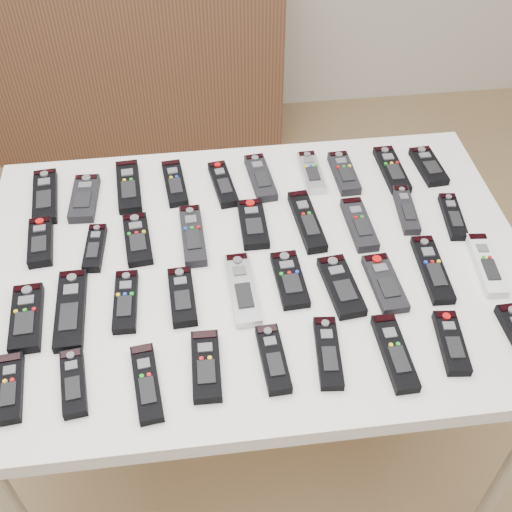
{
  "coord_description": "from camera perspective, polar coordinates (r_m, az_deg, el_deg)",
  "views": [
    {
      "loc": [
        -0.25,
        -0.87,
        1.84
      ],
      "look_at": [
        -0.12,
        0.14,
        0.8
      ],
      "focal_mm": 45.0,
      "sensor_mm": 36.0,
      "label": 1
    }
  ],
  "objects": [
    {
      "name": "remote_24",
      "position": [
        1.41,
        3.02,
        -2.1
      ],
      "size": [
        0.07,
        0.16,
        0.02
      ],
      "primitive_type": "cube",
      "rotation": [
        0.0,
        0.0,
        0.04
      ],
      "color": "black",
      "rests_on": "table"
    },
    {
      "name": "remote_14",
      "position": [
        1.54,
        -0.26,
        2.87
      ],
      "size": [
        0.06,
        0.16,
        0.02
      ],
      "primitive_type": "cube",
      "rotation": [
        0.0,
        0.0,
        -0.0
      ],
      "color": "black",
      "rests_on": "table"
    },
    {
      "name": "remote_25",
      "position": [
        1.41,
        7.58,
        -2.68
      ],
      "size": [
        0.08,
        0.17,
        0.02
      ],
      "primitive_type": "cube",
      "rotation": [
        0.0,
        0.0,
        0.1
      ],
      "color": "black",
      "rests_on": "table"
    },
    {
      "name": "remote_4",
      "position": [
        1.65,
        -2.96,
        6.4
      ],
      "size": [
        0.07,
        0.17,
        0.02
      ],
      "primitive_type": "cube",
      "rotation": [
        0.0,
        0.0,
        0.13
      ],
      "color": "black",
      "rests_on": "table"
    },
    {
      "name": "remote_31",
      "position": [
        1.27,
        -9.69,
        -11.07
      ],
      "size": [
        0.06,
        0.18,
        0.02
      ],
      "primitive_type": "cube",
      "rotation": [
        0.0,
        0.0,
        0.11
      ],
      "color": "black",
      "rests_on": "table"
    },
    {
      "name": "remote_1",
      "position": [
        1.66,
        -15.01,
        4.98
      ],
      "size": [
        0.07,
        0.17,
        0.02
      ],
      "primitive_type": "cube",
      "rotation": [
        0.0,
        0.0,
        -0.06
      ],
      "color": "black",
      "rests_on": "table"
    },
    {
      "name": "sideboard",
      "position": [
        3.03,
        -14.32,
        16.32
      ],
      "size": [
        1.68,
        0.51,
        0.83
      ],
      "primitive_type": "cube",
      "rotation": [
        0.0,
        0.0,
        -0.08
      ],
      "color": "#472C1C",
      "rests_on": "ground"
    },
    {
      "name": "remote_9",
      "position": [
        1.77,
        15.09,
        7.72
      ],
      "size": [
        0.07,
        0.15,
        0.02
      ],
      "primitive_type": "cube",
      "rotation": [
        0.0,
        0.0,
        0.06
      ],
      "color": "black",
      "rests_on": "table"
    },
    {
      "name": "remote_22",
      "position": [
        1.39,
        -6.58,
        -3.61
      ],
      "size": [
        0.06,
        0.16,
        0.02
      ],
      "primitive_type": "cube",
      "rotation": [
        0.0,
        0.0,
        0.04
      ],
      "color": "black",
      "rests_on": "table"
    },
    {
      "name": "remote_16",
      "position": [
        1.56,
        9.15,
        2.8
      ],
      "size": [
        0.06,
        0.17,
        0.02
      ],
      "primitive_type": "cube",
      "rotation": [
        0.0,
        0.0,
        0.03
      ],
      "color": "black",
      "rests_on": "table"
    },
    {
      "name": "remote_28",
      "position": [
        1.53,
        19.79,
        -0.72
      ],
      "size": [
        0.06,
        0.19,
        0.02
      ],
      "primitive_type": "cube",
      "rotation": [
        0.0,
        0.0,
        -0.09
      ],
      "color": "silver",
      "rests_on": "table"
    },
    {
      "name": "remote_18",
      "position": [
        1.63,
        17.09,
        3.38
      ],
      "size": [
        0.06,
        0.16,
        0.02
      ],
      "primitive_type": "cube",
      "rotation": [
        0.0,
        0.0,
        -0.12
      ],
      "color": "black",
      "rests_on": "table"
    },
    {
      "name": "remote_2",
      "position": [
        1.68,
        -11.25,
        6.1
      ],
      "size": [
        0.07,
        0.2,
        0.02
      ],
      "primitive_type": "cube",
      "rotation": [
        0.0,
        0.0,
        0.07
      ],
      "color": "black",
      "rests_on": "table"
    },
    {
      "name": "remote_11",
      "position": [
        1.53,
        -14.13,
        0.7
      ],
      "size": [
        0.05,
        0.14,
        0.02
      ],
      "primitive_type": "cube",
      "rotation": [
        0.0,
        0.0,
        -0.07
      ],
      "color": "black",
      "rests_on": "table"
    },
    {
      "name": "remote_10",
      "position": [
        1.57,
        -18.61,
        1.19
      ],
      "size": [
        0.07,
        0.15,
        0.02
      ],
      "primitive_type": "cube",
      "rotation": [
        0.0,
        0.0,
        0.09
      ],
      "color": "black",
      "rests_on": "table"
    },
    {
      "name": "ground",
      "position": [
        2.05,
        4.12,
        -18.35
      ],
      "size": [
        4.0,
        4.0,
        0.0
      ],
      "primitive_type": "plane",
      "color": "#97734D",
      "rests_on": "ground"
    },
    {
      "name": "remote_6",
      "position": [
        1.69,
        4.92,
        7.4
      ],
      "size": [
        0.05,
        0.16,
        0.02
      ],
      "primitive_type": "cube",
      "rotation": [
        0.0,
        0.0,
        0.01
      ],
      "color": "#B7B7BC",
      "rests_on": "table"
    },
    {
      "name": "remote_23",
      "position": [
        1.39,
        -1.21,
        -2.96
      ],
      "size": [
        0.06,
        0.2,
        0.02
      ],
      "primitive_type": "cube",
      "rotation": [
        0.0,
        0.0,
        0.04
      ],
      "color": "#B7B7BC",
      "rests_on": "table"
    },
    {
      "name": "remote_20",
      "position": [
        1.41,
        -16.15,
        -4.58
      ],
      "size": [
        0.06,
        0.21,
        0.02
      ],
      "primitive_type": "cube",
      "rotation": [
        0.0,
        0.0,
        0.02
      ],
      "color": "black",
      "rests_on": "table"
    },
    {
      "name": "remote_12",
      "position": [
        1.53,
        -10.48,
        1.47
      ],
      "size": [
        0.07,
        0.17,
        0.02
      ],
      "primitive_type": "cube",
      "rotation": [
        0.0,
        0.0,
        0.1
      ],
      "color": "black",
      "rests_on": "table"
    },
    {
      "name": "remote_3",
      "position": [
        1.67,
        -7.24,
        6.45
      ],
      "size": [
        0.06,
        0.18,
        0.02
      ],
      "primitive_type": "cube",
      "rotation": [
        0.0,
        0.0,
        0.09
      ],
      "color": "black",
      "rests_on": "table"
    },
    {
      "name": "table",
      "position": [
        1.5,
        0.0,
        -2.07
      ],
      "size": [
        1.25,
        0.88,
        0.78
      ],
      "color": "white",
      "rests_on": "ground"
    },
    {
      "name": "remote_33",
      "position": [
        1.28,
        1.54,
        -9.13
      ],
      "size": [
        0.05,
        0.16,
        0.02
      ],
      "primitive_type": "cube",
      "rotation": [
        0.0,
        0.0,
        0.05
      ],
      "color": "black",
      "rests_on": "table"
    },
    {
      "name": "remote_0",
      "position": [
        1.7,
        -18.24,
        5.04
      ],
      "size": [
        0.07,
        0.2,
        0.02
      ],
      "primitive_type": "cube",
      "rotation": [
        0.0,
        0.0,
        0.09
      ],
      "color": "black",
      "rests_on": "table"
    },
    {
      "name": "remote_21",
      "position": [
        1.4,
        -11.51,
        -3.96
      ],
      "size": [
        0.05,
        0.17,
        0.02
      ],
      "primitive_type": "cube",
      "rotation": [
        0.0,
        0.0,
        -0.03
      ],
      "color": "black",
      "rests_on": "table"
    },
    {
      "name": "remote_29",
      "position": [
        1.33,
        -21.0,
        -10.89
      ],
      "size": [
        0.06,
        0.15,
        0.02
      ],
      "primitive_type": "cube",
      "rotation": [
        0.0,
        0.0,
        0.09
      ],
      "color": "black",
      "rests_on": "table"
    },
    {
      "name": "remote_7",
      "position": [
        1.7,
        7.82,
        7.31
      ],
      "size": [
        0.06,
        0.16,
        0.02
      ],
      "primitive_type": "cube",
      "rotation": [
        0.0,
        0.0,
        0.03
      ],
      "color": "black",
      "rests_on": "table"
    },
    {
      "name": "remote_32",
      "position": [
        1.27,
        -4.45,
        -9.71
      ],
      "size": [
        0.06,
        0.16,
        0.02
      ],
      "primitive_type": "cube",
      "rotation": [
        0.0,
        0.0,
        -0.03
      ],
      "color": "black",
      "rests_on": "table"
    },
    {
      "name": "remote_5",
      "position": [
        1.67,
        0.4,
        6.98
      ],
      "size": [
        0.07,
        0.18,
        0.02
      ],
      "primitive_type": "cube",
      "rotation": [
        0.0,
        0.0,
        0.09
      ],
      "color": "black",
      "rests_on": "table"
    },
    {
      "name": "remote_15",
      "position": [
        1.55,
        4.55,
        3.11
      ],
      "size": [
        0.06,
        0.21,
        0.02
      ],
      "primitive_type": "cube",
      "rotation": [
        0.0,
        0.0,
        0.08
      ],
      "color": "black",
      "rests_on": "table"
    },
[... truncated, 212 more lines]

